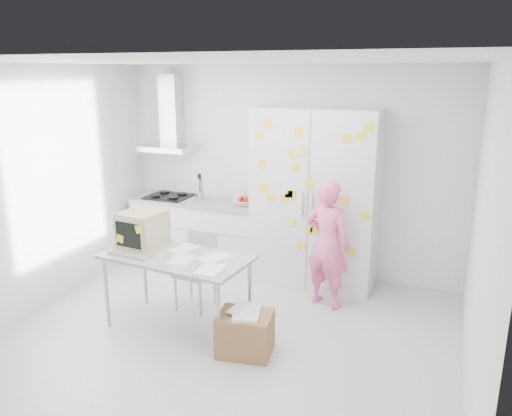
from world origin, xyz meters
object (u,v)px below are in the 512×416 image
at_px(desk, 154,241).
at_px(chair, 198,265).
at_px(person, 328,244).
at_px(cardboard_box, 245,333).

distance_m(desk, chair, 0.68).
relative_size(person, desk, 0.95).
height_order(chair, cardboard_box, chair).
relative_size(person, chair, 1.70).
distance_m(desk, cardboard_box, 1.36).
relative_size(desk, chair, 1.79).
bearing_deg(person, desk, 50.04).
xyz_separation_m(person, chair, (-1.36, -0.55, -0.25)).
bearing_deg(cardboard_box, desk, 166.96).
distance_m(person, cardboard_box, 1.47).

